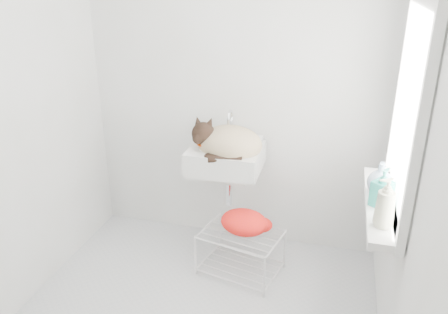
% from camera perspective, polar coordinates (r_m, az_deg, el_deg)
% --- Properties ---
extents(back_wall, '(2.20, 0.02, 2.50)m').
position_cam_1_polar(back_wall, '(3.28, 1.42, 9.36)').
color(back_wall, white).
rests_on(back_wall, ground).
extents(right_wall, '(0.02, 2.00, 2.50)m').
position_cam_1_polar(right_wall, '(2.26, 23.05, 1.30)').
color(right_wall, white).
rests_on(right_wall, ground).
extents(left_wall, '(0.02, 2.00, 2.50)m').
position_cam_1_polar(left_wall, '(2.90, -25.50, 5.36)').
color(left_wall, white).
rests_on(left_wall, ground).
extents(window_glass, '(0.01, 0.80, 1.00)m').
position_cam_1_polar(window_glass, '(2.41, 22.53, 5.21)').
color(window_glass, white).
rests_on(window_glass, right_wall).
extents(window_frame, '(0.04, 0.90, 1.10)m').
position_cam_1_polar(window_frame, '(2.41, 22.18, 5.25)').
color(window_frame, white).
rests_on(window_frame, right_wall).
extents(windowsill, '(0.16, 0.88, 0.04)m').
position_cam_1_polar(windowsill, '(2.59, 19.19, -5.60)').
color(windowsill, white).
rests_on(windowsill, right_wall).
extents(sink, '(0.50, 0.44, 0.20)m').
position_cam_1_polar(sink, '(3.15, 0.25, 1.21)').
color(sink, white).
rests_on(sink, back_wall).
extents(faucet, '(0.18, 0.13, 0.18)m').
position_cam_1_polar(faucet, '(3.27, 1.07, 4.61)').
color(faucet, silver).
rests_on(faucet, sink).
extents(cat, '(0.49, 0.42, 0.30)m').
position_cam_1_polar(cat, '(3.12, 0.38, 1.77)').
color(cat, '#C8B493').
rests_on(cat, sink).
extents(wire_rack, '(0.59, 0.48, 0.31)m').
position_cam_1_polar(wire_rack, '(3.26, 2.11, -12.00)').
color(wire_rack, silver).
rests_on(wire_rack, floor).
extents(towel, '(0.39, 0.32, 0.14)m').
position_cam_1_polar(towel, '(3.18, 2.55, -8.87)').
color(towel, '#F53100').
rests_on(towel, wire_rack).
extents(bottle_a, '(0.11, 0.11, 0.22)m').
position_cam_1_polar(bottle_a, '(2.34, 19.33, -8.22)').
color(bottle_a, beige).
rests_on(bottle_a, windowsill).
extents(bottle_b, '(0.13, 0.13, 0.21)m').
position_cam_1_polar(bottle_b, '(2.53, 19.09, -5.83)').
color(bottle_b, teal).
rests_on(bottle_b, windowsill).
extents(bottle_c, '(0.19, 0.19, 0.18)m').
position_cam_1_polar(bottle_c, '(2.67, 18.93, -4.25)').
color(bottle_c, silver).
rests_on(bottle_c, windowsill).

